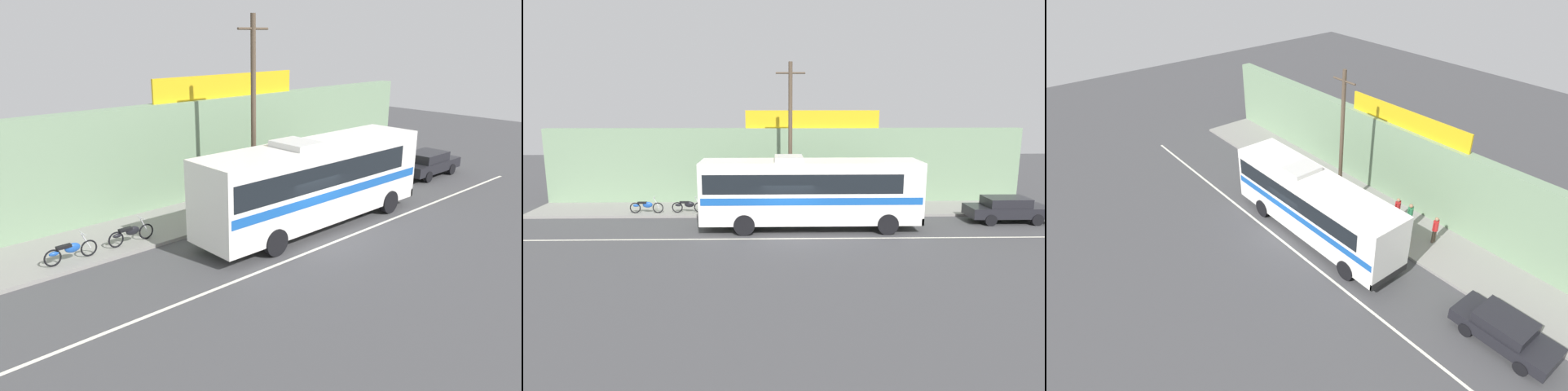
% 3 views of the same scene
% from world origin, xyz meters
% --- Properties ---
extents(ground_plane, '(70.00, 70.00, 0.00)m').
position_xyz_m(ground_plane, '(0.00, 0.00, 0.00)').
color(ground_plane, '#444447').
extents(sidewalk_slab, '(30.00, 3.60, 0.14)m').
position_xyz_m(sidewalk_slab, '(0.00, 5.20, 0.07)').
color(sidewalk_slab, gray).
rests_on(sidewalk_slab, ground_plane).
extents(storefront_facade, '(30.00, 0.70, 4.80)m').
position_xyz_m(storefront_facade, '(0.00, 7.35, 2.40)').
color(storefront_facade, gray).
rests_on(storefront_facade, ground_plane).
extents(storefront_billboard, '(8.40, 0.12, 1.10)m').
position_xyz_m(storefront_billboard, '(1.75, 7.35, 5.35)').
color(storefront_billboard, gold).
rests_on(storefront_billboard, storefront_facade).
extents(road_center_stripe, '(30.00, 0.14, 0.01)m').
position_xyz_m(road_center_stripe, '(0.00, -0.80, 0.00)').
color(road_center_stripe, silver).
rests_on(road_center_stripe, ground_plane).
extents(intercity_bus, '(11.09, 2.64, 3.78)m').
position_xyz_m(intercity_bus, '(1.08, 1.01, 2.07)').
color(intercity_bus, white).
rests_on(intercity_bus, ground_plane).
extents(parked_car, '(4.30, 1.87, 1.37)m').
position_xyz_m(parked_car, '(11.97, 2.15, 0.74)').
color(parked_car, black).
rests_on(parked_car, ground_plane).
extents(utility_pole, '(1.60, 0.22, 8.43)m').
position_xyz_m(utility_pole, '(0.23, 3.74, 4.49)').
color(utility_pole, brown).
rests_on(utility_pole, sidewalk_slab).
extents(motorcycle_black, '(1.89, 0.56, 0.94)m').
position_xyz_m(motorcycle_black, '(-5.68, 4.12, 0.57)').
color(motorcycle_black, black).
rests_on(motorcycle_black, sidewalk_slab).
extents(motorcycle_green, '(1.93, 0.56, 0.94)m').
position_xyz_m(motorcycle_green, '(-8.06, 4.05, 0.57)').
color(motorcycle_green, black).
rests_on(motorcycle_green, sidewalk_slab).
extents(pedestrian_far_left, '(0.30, 0.48, 1.68)m').
position_xyz_m(pedestrian_far_left, '(4.35, 5.23, 1.12)').
color(pedestrian_far_left, navy).
rests_on(pedestrian_far_left, sidewalk_slab).
extents(pedestrian_by_curb, '(0.30, 0.48, 1.60)m').
position_xyz_m(pedestrian_by_curb, '(5.97, 5.38, 1.06)').
color(pedestrian_by_curb, brown).
rests_on(pedestrian_by_curb, sidewalk_slab).
extents(pedestrian_far_right, '(0.30, 0.48, 1.59)m').
position_xyz_m(pedestrian_far_right, '(3.43, 5.26, 1.05)').
color(pedestrian_far_right, black).
rests_on(pedestrian_far_right, sidewalk_slab).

